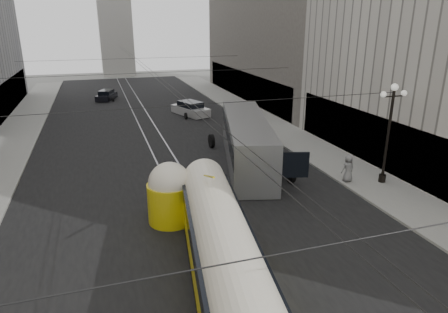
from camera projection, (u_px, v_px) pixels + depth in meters
road at (155, 140)px, 35.47m from camera, size 20.00×85.00×0.02m
sidewalk_left at (13, 141)px, 35.14m from camera, size 4.00×72.00×0.15m
sidewalk_right at (264, 121)px, 42.06m from camera, size 4.00×72.00×0.15m
rail_left at (147, 141)px, 35.25m from camera, size 0.12×85.00×0.04m
rail_right at (164, 140)px, 35.69m from camera, size 0.12×85.00×0.04m
lamppost_right_mid at (389, 128)px, 24.82m from camera, size 1.86×0.44×6.37m
catenary at (154, 75)px, 32.70m from camera, size 25.00×72.00×0.23m
streetcar at (223, 254)px, 15.31m from camera, size 4.22×15.08×3.32m
city_bus at (247, 139)px, 29.30m from camera, size 6.16×13.86×3.41m
sedan_white_far at (191, 109)px, 44.70m from camera, size 3.71×5.38×1.57m
sedan_dark_far at (107, 95)px, 53.50m from camera, size 3.08×4.49×1.31m
pedestrian_sidewalk_right at (348, 168)px, 25.80m from camera, size 0.90×0.59×1.78m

